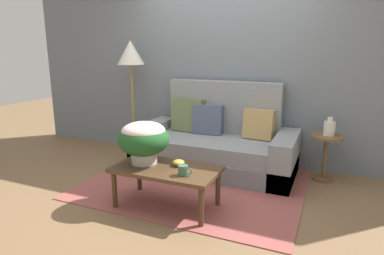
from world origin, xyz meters
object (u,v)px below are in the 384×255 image
object	(u,v)px
couch	(216,144)
coffee_table	(166,172)
side_table	(326,149)
snack_bowl	(179,163)
potted_plant	(144,138)
table_vase	(329,128)
coffee_mug	(183,170)
floor_lamp	(131,59)

from	to	relation	value
couch	coffee_table	world-z (taller)	couch
side_table	snack_bowl	bearing A→B (deg)	-135.74
side_table	coffee_table	bearing A→B (deg)	-135.75
potted_plant	table_vase	bearing A→B (deg)	38.92
coffee_mug	coffee_table	bearing A→B (deg)	153.98
coffee_table	floor_lamp	distance (m)	2.13
couch	table_vase	bearing A→B (deg)	6.30
snack_bowl	table_vase	xyz separation A→B (m)	(1.33, 1.30, 0.19)
potted_plant	table_vase	world-z (taller)	potted_plant
side_table	snack_bowl	xyz separation A→B (m)	(-1.31, -1.28, 0.07)
couch	coffee_table	size ratio (longest dim) A/B	1.98
side_table	coffee_mug	world-z (taller)	side_table
table_vase	potted_plant	bearing A→B (deg)	-141.08
side_table	snack_bowl	size ratio (longest dim) A/B	4.60
table_vase	coffee_mug	bearing A→B (deg)	-128.21
couch	snack_bowl	distance (m)	1.15
coffee_table	table_vase	world-z (taller)	table_vase
potted_plant	table_vase	xyz separation A→B (m)	(1.68, 1.36, -0.03)
coffee_table	floor_lamp	size ratio (longest dim) A/B	0.62
coffee_mug	table_vase	distance (m)	1.92
floor_lamp	snack_bowl	world-z (taller)	floor_lamp
floor_lamp	table_vase	distance (m)	2.79
side_table	table_vase	bearing A→B (deg)	44.46
snack_bowl	coffee_mug	bearing A→B (deg)	-54.47
couch	floor_lamp	distance (m)	1.72
floor_lamp	potted_plant	bearing A→B (deg)	-53.04
coffee_table	side_table	distance (m)	1.96
couch	snack_bowl	size ratio (longest dim) A/B	16.92
coffee_table	floor_lamp	world-z (taller)	floor_lamp
potted_plant	snack_bowl	size ratio (longest dim) A/B	4.24
floor_lamp	table_vase	bearing A→B (deg)	0.47
floor_lamp	potted_plant	size ratio (longest dim) A/B	3.25
couch	potted_plant	xyz separation A→B (m)	(-0.34, -1.21, 0.35)
floor_lamp	potted_plant	world-z (taller)	floor_lamp
potted_plant	coffee_table	bearing A→B (deg)	-5.74
coffee_table	side_table	xyz separation A→B (m)	(1.40, 1.37, 0.02)
couch	potted_plant	distance (m)	1.30
coffee_table	snack_bowl	world-z (taller)	snack_bowl
couch	floor_lamp	world-z (taller)	floor_lamp
snack_bowl	table_vase	size ratio (longest dim) A/B	0.55
floor_lamp	side_table	bearing A→B (deg)	0.12
couch	snack_bowl	world-z (taller)	couch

